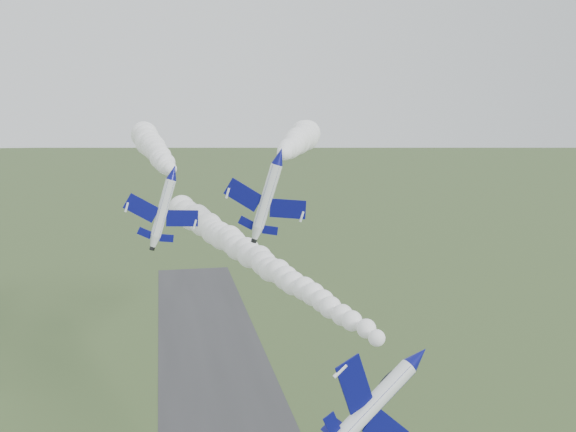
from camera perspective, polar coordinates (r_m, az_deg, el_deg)
jet_lead at (r=64.04m, az=11.54°, el=-12.21°), size 7.36×14.04×9.83m
smoke_trail_jet_lead at (r=97.95m, az=-3.56°, el=-3.30°), size 28.71×73.16×5.20m
jet_pair_left at (r=83.23m, az=-10.16°, el=3.87°), size 9.21×11.47×3.62m
smoke_trail_jet_pair_left at (r=117.90m, az=-11.92°, el=6.00°), size 10.24×65.48×5.49m
jet_pair_right at (r=85.85m, az=-0.76°, el=5.37°), size 11.02×13.39×4.30m
smoke_trail_jet_pair_right at (r=116.68m, az=0.85°, el=6.61°), size 21.43×55.37×5.94m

